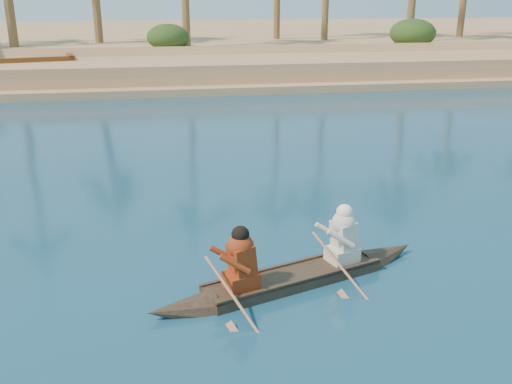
{
  "coord_description": "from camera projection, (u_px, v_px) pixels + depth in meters",
  "views": [
    {
      "loc": [
        -0.6,
        -4.59,
        4.56
      ],
      "look_at": [
        1.15,
        5.4,
        1.02
      ],
      "focal_mm": 40.0,
      "sensor_mm": 36.0,
      "label": 1
    }
  ],
  "objects": [
    {
      "name": "sandy_embankment",
      "position": [
        161.0,
        43.0,
        49.3
      ],
      "size": [
        150.0,
        51.0,
        1.5
      ],
      "color": "tan",
      "rests_on": "ground"
    },
    {
      "name": "shrub_cluster",
      "position": [
        164.0,
        52.0,
        34.77
      ],
      "size": [
        100.0,
        6.0,
        2.4
      ],
      "primitive_type": null,
      "color": "#1A3B15",
      "rests_on": "ground"
    },
    {
      "name": "canoe",
      "position": [
        294.0,
        268.0,
        9.41
      ],
      "size": [
        5.02,
        2.26,
        1.4
      ],
      "rotation": [
        0.0,
        0.0,
        0.32
      ],
      "color": "#3F3422",
      "rests_on": "ground"
    }
  ]
}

